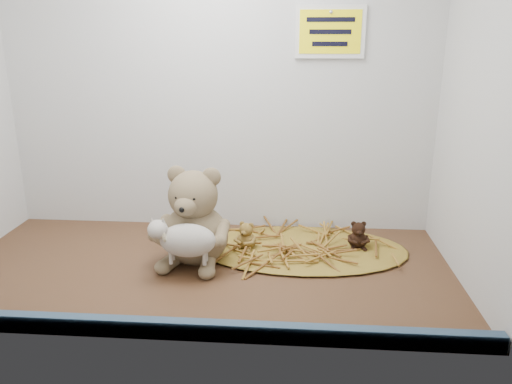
# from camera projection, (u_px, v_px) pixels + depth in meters

# --- Properties ---
(alcove_shell) EXTENTS (1.20, 0.60, 0.90)m
(alcove_shell) POSITION_uv_depth(u_px,v_px,m) (204.00, 76.00, 1.16)
(alcove_shell) COLOR #3C2314
(alcove_shell) RESTS_ON ground
(front_rail) EXTENTS (1.19, 0.02, 0.04)m
(front_rail) POSITION_uv_depth(u_px,v_px,m) (176.00, 329.00, 0.93)
(front_rail) COLOR #39546D
(front_rail) RESTS_ON shelf_floor
(straw_bed) EXTENTS (0.55, 0.32, 0.01)m
(straw_bed) POSITION_uv_depth(u_px,v_px,m) (302.00, 249.00, 1.31)
(straw_bed) COLOR brown
(straw_bed) RESTS_ON shelf_floor
(main_teddy) EXTENTS (0.22, 0.23, 0.24)m
(main_teddy) POSITION_uv_depth(u_px,v_px,m) (195.00, 215.00, 1.22)
(main_teddy) COLOR #8D7F56
(main_teddy) RESTS_ON shelf_floor
(toy_lamb) EXTENTS (0.17, 0.10, 0.11)m
(toy_lamb) POSITION_uv_depth(u_px,v_px,m) (188.00, 240.00, 1.14)
(toy_lamb) COLOR beige
(toy_lamb) RESTS_ON main_teddy
(mini_teddy_tan) EXTENTS (0.08, 0.08, 0.07)m
(mini_teddy_tan) POSITION_uv_depth(u_px,v_px,m) (246.00, 234.00, 1.30)
(mini_teddy_tan) COLOR olive
(mini_teddy_tan) RESTS_ON straw_bed
(mini_teddy_brown) EXTENTS (0.06, 0.06, 0.07)m
(mini_teddy_brown) POSITION_uv_depth(u_px,v_px,m) (358.00, 234.00, 1.30)
(mini_teddy_brown) COLOR black
(mini_teddy_brown) RESTS_ON straw_bed
(wall_sign) EXTENTS (0.16, 0.01, 0.11)m
(wall_sign) POSITION_uv_depth(u_px,v_px,m) (330.00, 32.00, 1.30)
(wall_sign) COLOR yellow
(wall_sign) RESTS_ON back_wall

